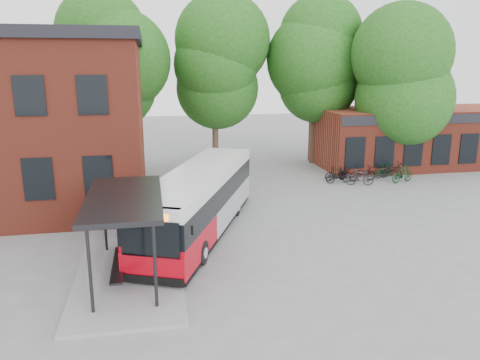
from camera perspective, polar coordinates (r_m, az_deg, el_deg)
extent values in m
plane|color=slate|center=(17.83, 1.51, -9.23)|extent=(100.00, 100.00, 0.00)
imported|color=black|center=(28.88, 11.93, 0.44)|extent=(1.62, 0.61, 0.84)
imported|color=black|center=(29.45, 11.59, 0.77)|extent=(1.52, 0.61, 0.89)
imported|color=black|center=(30.32, 13.02, 1.03)|extent=(1.72, 1.04, 0.85)
imported|color=#27272C|center=(28.59, 14.39, 0.32)|extent=(1.71, 0.85, 0.99)
imported|color=black|center=(29.76, 14.71, 0.77)|extent=(1.80, 0.70, 0.93)
imported|color=#0C3518|center=(31.05, 17.16, 1.13)|extent=(1.56, 1.03, 0.91)
imported|color=black|center=(31.28, 18.06, 1.20)|extent=(1.89, 0.77, 0.97)
imported|color=#0A3815|center=(30.07, 19.20, 0.70)|extent=(1.81, 1.06, 1.05)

